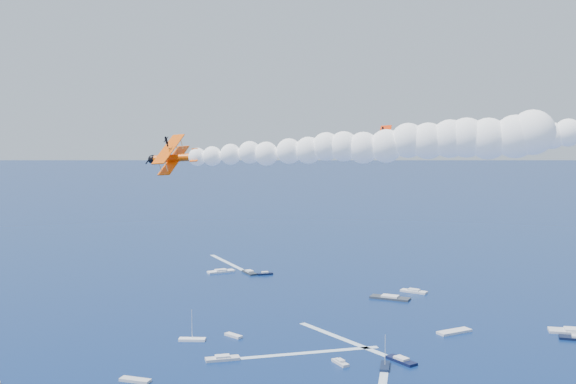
% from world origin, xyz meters
% --- Properties ---
extents(biplane_lead, '(9.19, 11.08, 8.67)m').
position_xyz_m(biplane_lead, '(13.77, 37.30, 57.81)').
color(biplane_lead, '#EE3005').
extents(biplane_trail, '(9.54, 11.47, 8.93)m').
position_xyz_m(biplane_trail, '(-8.67, 12.06, 56.63)').
color(biplane_trail, '#FA5305').
extents(smoke_trail_lead, '(50.72, 23.24, 9.29)m').
position_xyz_m(smoke_trail_lead, '(38.40, 42.14, 59.68)').
color(smoke_trail_lead, white).
extents(smoke_trail_trail, '(50.75, 23.79, 9.29)m').
position_xyz_m(smoke_trail_trail, '(15.93, 17.06, 58.50)').
color(smoke_trail_trail, white).
extents(spectator_boats, '(218.51, 157.61, 0.70)m').
position_xyz_m(spectator_boats, '(0.35, 119.01, 0.35)').
color(spectator_boats, silver).
rests_on(spectator_boats, ground).
extents(boat_wakes, '(129.27, 147.00, 0.04)m').
position_xyz_m(boat_wakes, '(-39.68, 119.98, 0.03)').
color(boat_wakes, white).
rests_on(boat_wakes, ground).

